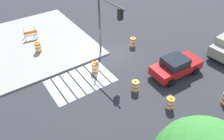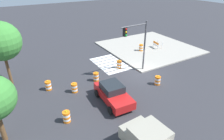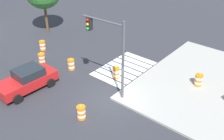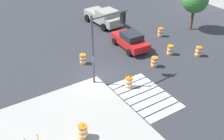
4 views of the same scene
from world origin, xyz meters
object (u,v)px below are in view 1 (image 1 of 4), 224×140
(sports_car, at_px, (176,66))
(traffic_barrel_near_corner, at_px, (95,67))
(traffic_barrel_crosswalk_end, at_px, (135,86))
(traffic_light_pole, at_px, (108,19))
(construction_barricade, at_px, (30,33))
(traffic_barrel_on_sidewalk, at_px, (38,47))
(traffic_barrel_median_near, at_px, (175,136))
(traffic_barrel_median_far, at_px, (133,42))
(traffic_barrel_lane_center, at_px, (170,103))

(sports_car, bearing_deg, traffic_barrel_near_corner, -36.89)
(traffic_barrel_crosswalk_end, height_order, traffic_light_pole, traffic_light_pole)
(traffic_barrel_crosswalk_end, bearing_deg, construction_barricade, -71.45)
(traffic_light_pole, bearing_deg, traffic_barrel_on_sidewalk, -43.60)
(traffic_barrel_crosswalk_end, distance_m, traffic_barrel_on_sidewalk, 10.01)
(traffic_barrel_median_near, distance_m, traffic_barrel_median_far, 10.62)
(traffic_barrel_median_near, relative_size, traffic_barrel_on_sidewalk, 1.00)
(traffic_barrel_on_sidewalk, bearing_deg, traffic_barrel_lane_center, 113.28)
(traffic_barrel_lane_center, xyz_separation_m, traffic_light_pole, (0.28, -7.21, 3.46))
(sports_car, relative_size, traffic_barrel_median_near, 4.31)
(traffic_barrel_median_near, relative_size, traffic_light_pole, 0.19)
(traffic_barrel_near_corner, distance_m, traffic_barrel_median_far, 5.24)
(traffic_barrel_on_sidewalk, height_order, construction_barricade, traffic_barrel_on_sidewalk)
(traffic_barrel_crosswalk_end, height_order, traffic_barrel_on_sidewalk, traffic_barrel_on_sidewalk)
(traffic_barrel_near_corner, height_order, traffic_barrel_on_sidewalk, traffic_barrel_on_sidewalk)
(traffic_barrel_median_far, xyz_separation_m, traffic_barrel_on_sidewalk, (7.94, -4.15, 0.15))
(traffic_barrel_lane_center, relative_size, traffic_light_pole, 0.19)
(traffic_barrel_near_corner, height_order, traffic_barrel_median_near, same)
(sports_car, bearing_deg, traffic_barrel_median_near, 42.71)
(traffic_barrel_crosswalk_end, height_order, construction_barricade, construction_barricade)
(traffic_barrel_near_corner, distance_m, traffic_barrel_crosswalk_end, 3.87)
(traffic_barrel_near_corner, relative_size, traffic_barrel_on_sidewalk, 1.00)
(sports_car, xyz_separation_m, traffic_barrel_near_corner, (5.28, -3.96, -0.36))
(sports_car, xyz_separation_m, traffic_barrel_on_sidewalk, (8.14, -9.41, -0.21))
(construction_barricade, bearing_deg, traffic_barrel_median_near, 101.05)
(traffic_barrel_median_far, distance_m, traffic_barrel_lane_center, 8.15)
(sports_car, distance_m, traffic_barrel_on_sidewalk, 12.45)
(construction_barricade, bearing_deg, traffic_barrel_median_far, 138.40)
(sports_car, xyz_separation_m, traffic_barrel_median_far, (0.20, -5.27, -0.36))
(traffic_barrel_median_near, xyz_separation_m, construction_barricade, (3.22, -16.47, 0.27))
(traffic_barrel_median_far, bearing_deg, traffic_light_pole, 7.32)
(sports_car, xyz_separation_m, traffic_light_pole, (3.36, -4.86, 3.10))
(sports_car, bearing_deg, construction_barricade, -56.83)
(traffic_barrel_near_corner, height_order, construction_barricade, construction_barricade)
(traffic_barrel_lane_center, xyz_separation_m, traffic_barrel_on_sidewalk, (5.06, -11.76, 0.15))
(traffic_barrel_median_near, bearing_deg, traffic_barrel_on_sidewalk, -75.98)
(traffic_barrel_near_corner, relative_size, construction_barricade, 0.77)
(traffic_barrel_near_corner, bearing_deg, traffic_barrel_median_near, 93.92)
(traffic_barrel_crosswalk_end, bearing_deg, traffic_barrel_near_corner, -70.14)
(sports_car, height_order, traffic_barrel_near_corner, sports_car)
(sports_car, relative_size, construction_barricade, 3.30)
(traffic_barrel_median_far, bearing_deg, traffic_barrel_near_corner, 14.40)
(traffic_barrel_median_near, height_order, traffic_light_pole, traffic_light_pole)
(traffic_barrel_near_corner, xyz_separation_m, traffic_barrel_crosswalk_end, (-1.32, 3.64, 0.00))
(traffic_barrel_near_corner, xyz_separation_m, traffic_barrel_median_far, (-5.08, -1.30, 0.00))
(traffic_barrel_near_corner, relative_size, traffic_barrel_median_far, 1.00)
(traffic_barrel_lane_center, distance_m, traffic_barrel_on_sidewalk, 12.81)
(traffic_barrel_crosswalk_end, xyz_separation_m, construction_barricade, (3.96, -11.81, 0.27))
(sports_car, height_order, traffic_barrel_crosswalk_end, sports_car)
(traffic_barrel_near_corner, bearing_deg, traffic_barrel_median_far, -165.60)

